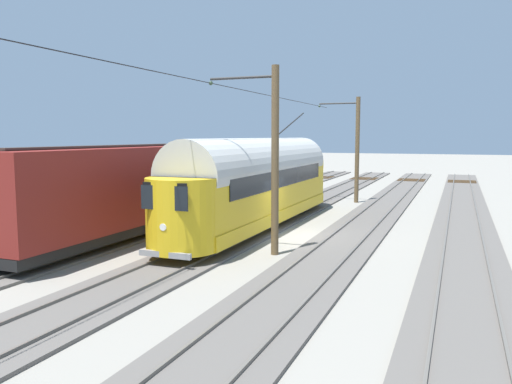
% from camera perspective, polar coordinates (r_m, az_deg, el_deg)
% --- Properties ---
extents(ground_plane, '(220.00, 220.00, 0.00)m').
position_cam_1_polar(ground_plane, '(22.57, 4.40, -4.99)').
color(ground_plane, gray).
extents(track_streetcar_siding, '(2.80, 80.00, 0.18)m').
position_cam_1_polar(track_streetcar_siding, '(21.89, 22.23, -5.66)').
color(track_streetcar_siding, '#56514C').
rests_on(track_streetcar_siding, ground).
extents(track_adjacent_siding, '(2.80, 80.00, 0.18)m').
position_cam_1_polar(track_adjacent_siding, '(22.30, 10.31, -5.07)').
color(track_adjacent_siding, '#56514C').
rests_on(track_adjacent_siding, ground).
extents(track_third_siding, '(2.80, 80.00, 0.18)m').
position_cam_1_polar(track_third_siding, '(23.62, -0.71, -4.34)').
color(track_third_siding, '#56514C').
rests_on(track_third_siding, ground).
extents(track_outer_siding, '(2.80, 80.00, 0.18)m').
position_cam_1_polar(track_outer_siding, '(25.70, -10.23, -3.57)').
color(track_outer_siding, '#56514C').
rests_on(track_outer_siding, ground).
extents(vintage_streetcar, '(2.65, 17.08, 5.63)m').
position_cam_1_polar(vintage_streetcar, '(24.36, 0.31, 1.23)').
color(vintage_streetcar, gold).
rests_on(vintage_streetcar, ground).
extents(coach_adjacent, '(2.96, 14.15, 3.85)m').
position_cam_1_polar(coach_adjacent, '(22.76, -14.65, 0.43)').
color(coach_adjacent, maroon).
rests_on(coach_adjacent, ground).
extents(catenary_pole_foreground, '(2.82, 0.28, 6.94)m').
position_cam_1_polar(catenary_pole_foreground, '(34.34, 11.12, 4.87)').
color(catenary_pole_foreground, brown).
rests_on(catenary_pole_foreground, ground).
extents(catenary_pole_mid_near, '(2.82, 0.28, 6.94)m').
position_cam_1_polar(catenary_pole_mid_near, '(18.74, 1.92, 3.91)').
color(catenary_pole_mid_near, brown).
rests_on(catenary_pole_mid_near, ground).
extents(overhead_wire_run, '(2.61, 36.25, 0.18)m').
position_cam_1_polar(overhead_wire_run, '(20.42, -4.02, 11.87)').
color(overhead_wire_run, black).
rests_on(overhead_wire_run, ground).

